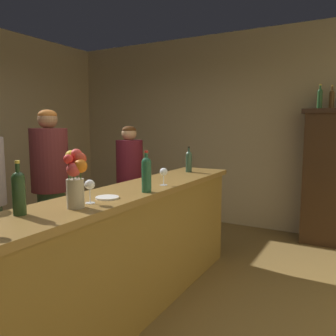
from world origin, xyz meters
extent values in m
plane|color=brown|center=(0.00, 0.00, 0.00)|extent=(7.70, 7.70, 0.00)
cube|color=tan|center=(0.00, 3.02, 1.46)|extent=(5.32, 0.12, 2.93)
cube|color=brown|center=(0.41, 0.14, 0.49)|extent=(0.47, 2.84, 0.99)
cube|color=olive|center=(0.41, 0.14, 1.01)|extent=(0.53, 2.96, 0.05)
cylinder|color=#2D4834|center=(0.37, 1.23, 1.13)|extent=(0.07, 0.07, 0.19)
sphere|color=#2D4834|center=(0.37, 1.23, 1.23)|extent=(0.07, 0.07, 0.07)
cylinder|color=#2D4834|center=(0.37, 1.23, 1.27)|extent=(0.02, 0.02, 0.07)
cylinder|color=black|center=(0.37, 1.23, 1.31)|extent=(0.02, 0.02, 0.02)
cylinder|color=#20371A|center=(0.31, -0.86, 1.15)|extent=(0.07, 0.07, 0.21)
sphere|color=#20371A|center=(0.31, -0.86, 1.25)|extent=(0.07, 0.07, 0.07)
cylinder|color=#20371A|center=(0.31, -0.86, 1.29)|extent=(0.02, 0.02, 0.08)
cylinder|color=gold|center=(0.31, -0.86, 1.34)|extent=(0.03, 0.03, 0.02)
cylinder|color=#215235|center=(0.58, 0.06, 1.15)|extent=(0.08, 0.08, 0.23)
sphere|color=#215235|center=(0.58, 0.06, 1.27)|extent=(0.08, 0.08, 0.08)
cylinder|color=#215235|center=(0.58, 0.06, 1.31)|extent=(0.02, 0.02, 0.07)
cylinder|color=red|center=(0.58, 0.06, 1.35)|extent=(0.03, 0.03, 0.02)
cylinder|color=white|center=(0.46, -0.44, 1.04)|extent=(0.06, 0.06, 0.00)
cylinder|color=white|center=(0.46, -0.44, 1.09)|extent=(0.01, 0.01, 0.09)
ellipsoid|color=white|center=(0.46, -0.44, 1.16)|extent=(0.07, 0.07, 0.07)
cylinder|color=white|center=(0.55, 0.38, 1.04)|extent=(0.06, 0.06, 0.00)
cylinder|color=white|center=(0.55, 0.38, 1.08)|extent=(0.01, 0.01, 0.08)
ellipsoid|color=white|center=(0.55, 0.38, 1.16)|extent=(0.07, 0.07, 0.07)
cylinder|color=tan|center=(0.47, -0.58, 1.13)|extent=(0.11, 0.11, 0.18)
cylinder|color=#38602D|center=(0.52, -0.58, 1.23)|extent=(0.01, 0.01, 0.15)
sphere|color=orange|center=(0.52, -0.58, 1.30)|extent=(0.08, 0.08, 0.08)
cylinder|color=#38602D|center=(0.49, -0.55, 1.25)|extent=(0.01, 0.01, 0.20)
sphere|color=red|center=(0.49, -0.55, 1.34)|extent=(0.08, 0.08, 0.08)
cylinder|color=#38602D|center=(0.47, -0.55, 1.26)|extent=(0.01, 0.01, 0.22)
sphere|color=red|center=(0.47, -0.55, 1.37)|extent=(0.07, 0.07, 0.07)
cylinder|color=#38602D|center=(0.43, -0.56, 1.25)|extent=(0.01, 0.01, 0.21)
sphere|color=yellow|center=(0.43, -0.56, 1.36)|extent=(0.07, 0.07, 0.07)
cylinder|color=#38602D|center=(0.44, -0.59, 1.24)|extent=(0.01, 0.01, 0.19)
sphere|color=red|center=(0.44, -0.59, 1.34)|extent=(0.06, 0.06, 0.06)
cylinder|color=#38602D|center=(0.47, -0.63, 1.25)|extent=(0.01, 0.01, 0.20)
sphere|color=red|center=(0.47, -0.63, 1.35)|extent=(0.06, 0.06, 0.06)
cylinder|color=#38602D|center=(0.49, -0.61, 1.22)|extent=(0.01, 0.01, 0.14)
sphere|color=#C43A37|center=(0.49, -0.61, 1.28)|extent=(0.09, 0.09, 0.09)
cylinder|color=white|center=(0.46, -0.27, 1.05)|extent=(0.16, 0.16, 0.01)
cylinder|color=#265027|center=(1.51, 2.71, 1.87)|extent=(0.06, 0.06, 0.22)
sphere|color=#265027|center=(1.51, 2.71, 1.98)|extent=(0.06, 0.06, 0.06)
cylinder|color=#265027|center=(1.51, 2.71, 2.01)|extent=(0.02, 0.02, 0.07)
cylinder|color=gold|center=(1.51, 2.71, 2.06)|extent=(0.03, 0.03, 0.02)
cylinder|color=#4B2F14|center=(1.65, 2.71, 1.86)|extent=(0.06, 0.06, 0.20)
sphere|color=#4B2F14|center=(1.65, 2.71, 1.95)|extent=(0.06, 0.06, 0.06)
cylinder|color=#4B2F14|center=(1.65, 2.71, 1.99)|extent=(0.02, 0.02, 0.08)
cylinder|color=gold|center=(1.65, 2.71, 2.04)|extent=(0.02, 0.02, 0.02)
cylinder|color=#B5AD8E|center=(-0.65, 1.55, 0.39)|extent=(0.25, 0.25, 0.78)
cylinder|color=maroon|center=(-0.65, 1.55, 1.07)|extent=(0.35, 0.35, 0.57)
sphere|color=tan|center=(-0.65, 1.55, 1.44)|extent=(0.20, 0.20, 0.20)
ellipsoid|color=#562F12|center=(-0.65, 1.55, 1.49)|extent=(0.19, 0.19, 0.11)
cylinder|color=#456746|center=(-0.84, 0.39, 0.43)|extent=(0.28, 0.28, 0.86)
cylinder|color=maroon|center=(-0.84, 0.39, 1.19)|extent=(0.39, 0.39, 0.66)
sphere|color=#956943|center=(-0.84, 0.39, 1.61)|extent=(0.20, 0.20, 0.20)
ellipsoid|color=#A55B22|center=(-0.84, 0.39, 1.65)|extent=(0.19, 0.19, 0.11)
camera|label=1|loc=(1.98, -2.10, 1.55)|focal=36.44mm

